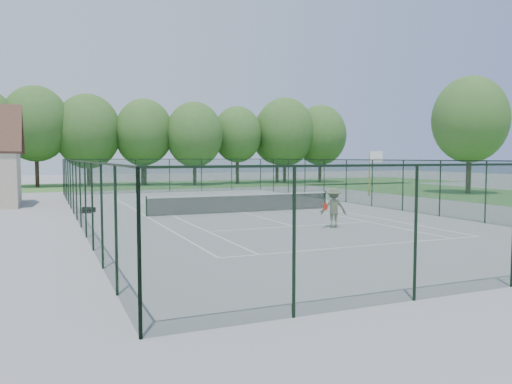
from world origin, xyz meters
TOP-DOWN VIEW (x-y plane):
  - ground at (0.00, 0.00)m, footprint 140.00×140.00m
  - grass_far at (0.00, 30.00)m, footprint 80.00×16.00m
  - grass_side at (24.00, 4.00)m, footprint 14.00×40.00m
  - court_lines at (0.00, 0.00)m, footprint 11.05×23.85m
  - tennis_net at (0.00, 0.00)m, footprint 11.08×0.08m
  - fence_enclosure at (0.00, 0.00)m, footprint 18.05×36.05m
  - tree_line_far at (0.00, 30.00)m, footprint 39.40×6.40m
  - basketball_goal at (14.24, 7.04)m, footprint 1.20×1.43m
  - tree_side at (23.63, 6.12)m, footprint 6.43×6.43m
  - sports_bag_a at (-8.32, 3.04)m, footprint 0.51×0.42m
  - sports_bag_b at (-7.98, 3.44)m, footprint 0.41×0.34m
  - tennis_player at (1.48, -7.43)m, footprint 2.21×1.03m

SIDE VIEW (x-z plane):
  - ground at x=0.00m, z-range 0.00..0.00m
  - court_lines at x=0.00m, z-range 0.00..0.01m
  - grass_far at x=0.00m, z-range 0.00..0.01m
  - grass_side at x=24.00m, z-range 0.00..0.01m
  - sports_bag_b at x=-7.98m, z-range 0.00..0.28m
  - sports_bag_a at x=-8.32m, z-range 0.00..0.35m
  - tennis_net at x=0.00m, z-range 0.03..1.13m
  - tennis_player at x=1.48m, z-range 0.00..1.80m
  - fence_enclosure at x=0.00m, z-range 0.05..3.07m
  - basketball_goal at x=14.24m, z-range 0.74..4.39m
  - tree_line_far at x=0.00m, z-range 1.14..10.84m
  - tree_side at x=23.63m, z-range 1.33..11.51m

